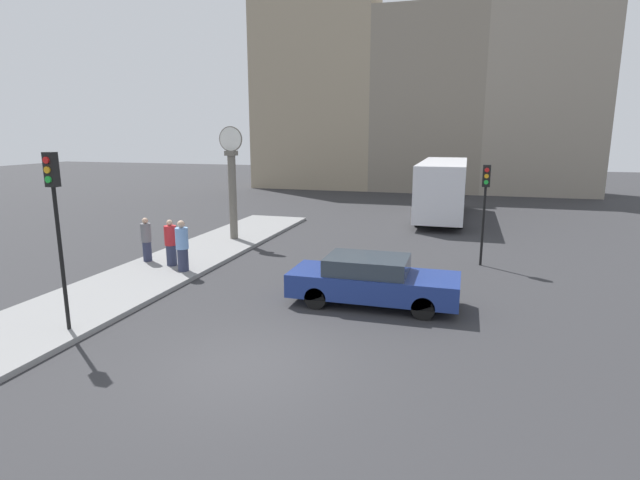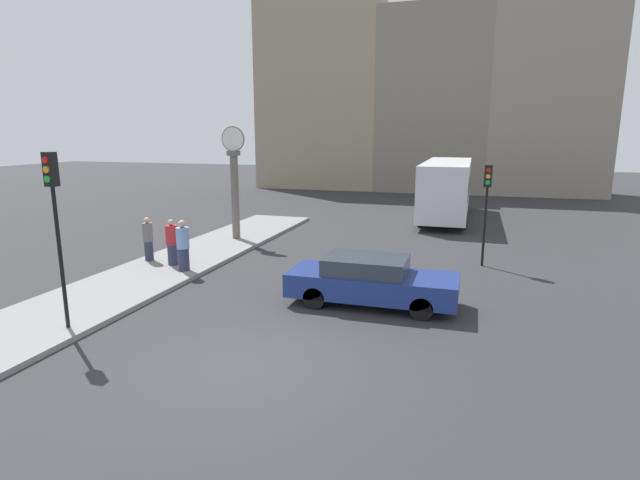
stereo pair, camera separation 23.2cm
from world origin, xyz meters
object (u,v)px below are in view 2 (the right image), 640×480
Objects in this scene: traffic_light_near at (54,205)px; pedestrian_red_top at (172,243)px; sedan_car at (371,281)px; traffic_light_far at (487,194)px; bus_distant at (447,186)px; pedestrian_grey_jacket at (148,239)px; street_clock at (235,184)px; pedestrian_blue_stripe at (183,246)px.

traffic_light_near is 2.56× the size of pedestrian_red_top.
sedan_car is 6.29m from traffic_light_far.
sedan_car is 7.52m from pedestrian_red_top.
sedan_car is 15.25m from bus_distant.
bus_distant is 5.94× the size of pedestrian_grey_jacket.
bus_distant is at bearing 54.02° from pedestrian_grey_jacket.
traffic_light_near is 2.61× the size of pedestrian_grey_jacket.
street_clock is at bearing 173.46° from traffic_light_far.
traffic_light_near is 6.71m from pedestrian_grey_jacket.
sedan_car is at bearing -94.20° from bus_distant.
sedan_car is 2.86× the size of pedestrian_red_top.
pedestrian_red_top is (-8.45, -13.53, -0.85)m from bus_distant.
pedestrian_grey_jacket is (-8.50, 1.92, 0.23)m from sedan_car.
traffic_light_near is at bearing -71.10° from pedestrian_grey_jacket.
pedestrian_red_top is at bearing -90.94° from street_clock.
pedestrian_red_top reaches higher than pedestrian_grey_jacket.
street_clock reaches higher than sedan_car.
pedestrian_blue_stripe is (1.93, -0.79, 0.06)m from pedestrian_grey_jacket.
bus_distant is 16.03m from pedestrian_blue_stripe.
bus_distant reaches higher than pedestrian_grey_jacket.
pedestrian_grey_jacket is at bearing 167.25° from sedan_car.
bus_distant is at bearing 61.30° from pedestrian_blue_stripe.
street_clock reaches higher than traffic_light_near.
street_clock is 2.98× the size of pedestrian_red_top.
bus_distant is 20.73m from traffic_light_near.
bus_distant is 2.61× the size of traffic_light_far.
traffic_light_near reaches higher than sedan_car.
bus_distant reaches higher than pedestrian_blue_stripe.
sedan_car is at bearing -41.31° from street_clock.
traffic_light_near is at bearing -135.42° from traffic_light_far.
bus_distant is at bearing 85.80° from sedan_car.
traffic_light_far reaches higher than pedestrian_grey_jacket.
traffic_light_far reaches higher than pedestrian_red_top.
pedestrian_blue_stripe is at bearing -118.70° from bus_distant.
traffic_light_far is at bearing 44.58° from traffic_light_near.
bus_distant is 2.28× the size of traffic_light_near.
traffic_light_near is 0.86× the size of street_clock.
traffic_light_far is 11.04m from pedestrian_red_top.
sedan_car is 1.28× the size of traffic_light_far.
traffic_light_near is at bearing -81.18° from pedestrian_red_top.
pedestrian_red_top is at bearing 167.34° from sedan_car.
sedan_car is at bearing -119.83° from traffic_light_far.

